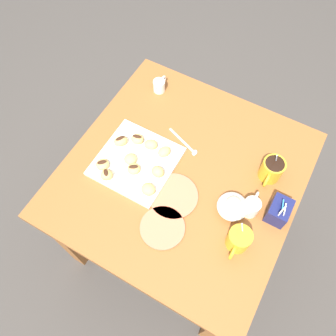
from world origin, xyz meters
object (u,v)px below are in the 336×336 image
object	(u,v)px
beignet_3	(130,159)
beignet_9	(137,139)
coffee_mug_mustard_left	(272,170)
cream_pitcher_white	(251,206)
saucer_coral_right	(173,196)
dining_table	(181,186)
chocolate_sauce_pitcher	(159,85)
ice_cream_bowl	(233,206)
beignet_7	(103,164)
coffee_mug_mustard_right	(239,240)
beignet_2	(151,145)
beignet_6	(158,172)
beignet_1	(134,169)
sugar_caddy	(279,211)
beignet_0	(121,141)
beignet_8	(148,189)
saucer_coral_left	(162,228)
pastry_plate_square	(136,161)
beignet_4	(107,175)
beignet_5	(164,152)

from	to	relation	value
beignet_3	beignet_9	distance (m)	0.09
beignet_9	coffee_mug_mustard_left	bearing A→B (deg)	103.16
cream_pitcher_white	saucer_coral_right	xyz separation A→B (m)	(0.09, -0.27, -0.03)
dining_table	coffee_mug_mustard_left	xyz separation A→B (m)	(-0.15, 0.30, 0.18)
chocolate_sauce_pitcher	ice_cream_bowl	bearing A→B (deg)	54.58
beignet_3	beignet_7	bearing A→B (deg)	-47.96
dining_table	coffee_mug_mustard_right	xyz separation A→B (m)	(0.15, 0.30, 0.18)
beignet_2	beignet_7	bearing A→B (deg)	-34.92
chocolate_sauce_pitcher	beignet_6	size ratio (longest dim) A/B	1.79
chocolate_sauce_pitcher	beignet_6	xyz separation A→B (m)	(0.38, 0.21, 0.00)
coffee_mug_mustard_right	ice_cream_bowl	xyz separation A→B (m)	(-0.11, -0.07, -0.01)
beignet_1	beignet_3	size ratio (longest dim) A/B	1.00
sugar_caddy	beignet_0	world-z (taller)	sugar_caddy
beignet_8	beignet_2	bearing A→B (deg)	-152.03
saucer_coral_right	beignet_0	distance (m)	0.31
dining_table	beignet_1	world-z (taller)	beignet_1
saucer_coral_left	beignet_7	xyz separation A→B (m)	(-0.10, -0.32, 0.03)
beignet_2	beignet_9	xyz separation A→B (m)	(0.00, -0.06, -0.00)
coffee_mug_mustard_right	pastry_plate_square	bearing A→B (deg)	-102.49
beignet_7	beignet_8	world-z (taller)	beignet_8
beignet_1	beignet_2	xyz separation A→B (m)	(-0.13, 0.00, 0.00)
saucer_coral_left	sugar_caddy	bearing A→B (deg)	126.23
chocolate_sauce_pitcher	beignet_9	size ratio (longest dim) A/B	1.80
saucer_coral_right	sugar_caddy	bearing A→B (deg)	108.12
coffee_mug_mustard_right	beignet_7	xyz separation A→B (m)	(-0.02, -0.57, -0.02)
saucer_coral_left	beignet_4	size ratio (longest dim) A/B	3.52
beignet_2	beignet_6	xyz separation A→B (m)	(0.09, 0.09, 0.00)
sugar_caddy	beignet_3	distance (m)	0.58
beignet_9	beignet_2	bearing A→B (deg)	93.46
dining_table	beignet_6	bearing A→B (deg)	-51.78
chocolate_sauce_pitcher	coffee_mug_mustard_right	bearing A→B (deg)	50.98
saucer_coral_left	saucer_coral_right	distance (m)	0.13
dining_table	saucer_coral_right	distance (m)	0.17
pastry_plate_square	coffee_mug_mustard_left	xyz separation A→B (m)	(-0.20, 0.48, 0.04)
saucer_coral_left	saucer_coral_right	world-z (taller)	same
cream_pitcher_white	beignet_9	world-z (taller)	cream_pitcher_white
ice_cream_bowl	beignet_2	world-z (taller)	ice_cream_bowl
sugar_caddy	ice_cream_bowl	world-z (taller)	sugar_caddy
coffee_mug_mustard_left	coffee_mug_mustard_right	xyz separation A→B (m)	(0.30, 0.00, -0.00)
cream_pitcher_white	beignet_4	size ratio (longest dim) A/B	2.27
cream_pitcher_white	chocolate_sauce_pitcher	size ratio (longest dim) A/B	1.14
saucer_coral_right	beignet_0	bearing A→B (deg)	-107.72
sugar_caddy	beignet_0	bearing A→B (deg)	-87.79
beignet_0	beignet_8	distance (m)	0.24
chocolate_sauce_pitcher	beignet_2	size ratio (longest dim) A/B	1.72
coffee_mug_mustard_right	beignet_4	world-z (taller)	coffee_mug_mustard_right
beignet_1	beignet_3	world-z (taller)	beignet_1
beignet_0	beignet_5	world-z (taller)	beignet_0
saucer_coral_left	beignet_1	size ratio (longest dim) A/B	3.25
cream_pitcher_white	saucer_coral_left	size ratio (longest dim) A/B	0.64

